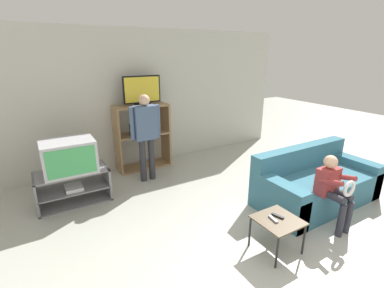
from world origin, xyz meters
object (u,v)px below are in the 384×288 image
Objects in this scene: media_shelf at (142,136)px; person_standing_adult at (146,130)px; television_main at (69,156)px; remote_control_black at (278,216)px; tv_stand at (73,187)px; remote_control_white at (273,219)px; couch at (315,184)px; person_seated_child at (333,186)px; snack_table at (278,223)px; television_flat at (142,91)px.

person_standing_adult is at bearing -104.15° from media_shelf.
television_main is 2.96m from remote_control_black.
tv_stand is 0.83× the size of media_shelf.
remote_control_white is (-0.09, -0.02, 0.00)m from remote_control_black.
couch reaches higher than remote_control_white.
television_main is 1.59m from media_shelf.
television_main is 0.58× the size of media_shelf.
media_shelf is at bearing 113.83° from person_seated_child.
tv_stand is 0.67× the size of person_standing_adult.
couch reaches higher than snack_table.
television_flat is at bearing 96.98° from snack_table.
television_main is 1.28m from person_standing_adult.
couch reaches higher than tv_stand.
television_flat is at bearing 106.00° from remote_control_white.
remote_control_white is at bearing -160.52° from couch.
tv_stand is at bearing 150.14° from couch.
remote_control_black is 0.08× the size of couch.
tv_stand is at bearing 127.79° from snack_table.
tv_stand is 1.63m from media_shelf.
television_main is 0.76× the size of person_seated_child.
television_flat is 3.28m from snack_table.
remote_control_black is at bearing 20.99° from remote_control_white.
remote_control_white is (0.36, -3.05, -0.22)m from media_shelf.
person_seated_child is (2.76, -2.33, -0.17)m from television_main.
person_standing_adult reaches higher than remote_control_black.
remote_control_black is at bearing -82.23° from television_flat.
snack_table is at bearing -52.08° from television_main.
person_standing_adult is (-1.91, 1.97, 0.64)m from couch.
remote_control_white is (0.32, -3.03, -1.08)m from television_flat.
media_shelf reaches higher than television_main.
television_flat reaches higher than media_shelf.
tv_stand is 2.03m from television_flat.
tv_stand is 2.20× the size of snack_table.
tv_stand is 7.10× the size of remote_control_white.
remote_control_black is 0.09× the size of person_standing_adult.
person_seated_child is (-0.40, -0.52, 0.29)m from couch.
media_shelf is 0.86m from television_flat.
media_shelf is 0.82× the size of person_standing_adult.
media_shelf is 3.12m from couch.
snack_table is (0.37, -3.06, -1.14)m from television_flat.
snack_table is at bearing -52.21° from tv_stand.
person_standing_adult is (1.25, 0.16, 0.18)m from television_main.
remote_control_black is at bearing -81.61° from media_shelf.
media_shelf is at bearing 97.60° from snack_table.
television_flat reaches higher than couch.
television_flat is 1.52× the size of snack_table.
television_main is 1.02× the size of television_flat.
television_main is at bearing 127.92° from snack_table.
television_flat reaches higher than person_standing_adult.
remote_control_black is (1.85, -2.30, 0.17)m from tv_stand.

